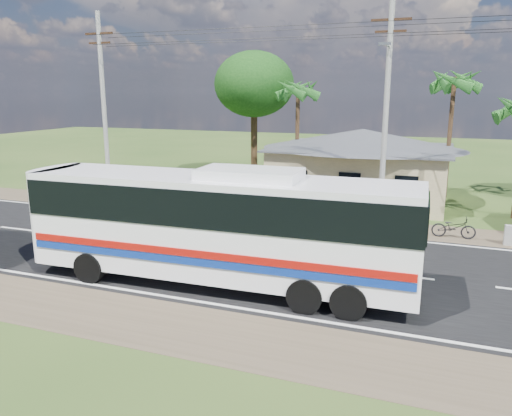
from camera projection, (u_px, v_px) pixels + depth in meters
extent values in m
plane|color=#284418|center=(282.00, 262.00, 19.92)|extent=(120.00, 120.00, 0.00)
cube|color=black|center=(282.00, 261.00, 19.92)|extent=(120.00, 10.00, 0.02)
cube|color=brown|center=(320.00, 222.00, 25.85)|extent=(120.00, 3.00, 0.01)
cube|color=brown|center=(213.00, 334.00, 13.99)|extent=(120.00, 3.00, 0.01)
cube|color=silver|center=(312.00, 231.00, 24.20)|extent=(120.00, 0.15, 0.01)
cube|color=silver|center=(237.00, 308.00, 15.63)|extent=(120.00, 0.15, 0.01)
cube|color=silver|center=(282.00, 261.00, 19.92)|extent=(120.00, 0.15, 0.01)
cube|color=tan|center=(361.00, 174.00, 31.07)|extent=(10.00, 8.00, 3.20)
cube|color=#4C4F54|center=(362.00, 148.00, 30.69)|extent=(10.60, 8.60, 0.10)
pyramid|color=#4C4F54|center=(363.00, 129.00, 30.43)|extent=(12.40, 10.00, 1.20)
cube|color=black|center=(297.00, 180.00, 28.40)|extent=(1.20, 0.08, 1.20)
cube|color=black|center=(349.00, 183.00, 27.38)|extent=(1.20, 0.08, 1.20)
cube|color=black|center=(406.00, 187.00, 26.36)|extent=(1.20, 0.08, 1.20)
cylinder|color=#9E9E99|center=(104.00, 111.00, 29.02)|extent=(0.26, 0.26, 11.00)
cube|color=#321E12|center=(99.00, 34.00, 28.03)|extent=(1.80, 0.12, 0.12)
cube|color=#321E12|center=(99.00, 43.00, 28.15)|extent=(1.40, 0.10, 0.10)
cylinder|color=#9E9E99|center=(386.00, 116.00, 23.57)|extent=(0.26, 0.26, 11.00)
cube|color=#321E12|center=(391.00, 20.00, 22.59)|extent=(1.80, 0.12, 0.12)
cube|color=#321E12|center=(391.00, 31.00, 22.70)|extent=(1.40, 0.10, 0.10)
cylinder|color=gray|center=(387.00, 46.00, 21.95)|extent=(0.08, 2.00, 0.08)
cube|color=gray|center=(385.00, 44.00, 21.04)|extent=(0.50, 0.18, 0.12)
cylinder|color=black|center=(229.00, 31.00, 25.36)|extent=(16.00, 0.02, 0.02)
cylinder|color=#47301E|center=(449.00, 139.00, 31.16)|extent=(0.28, 0.28, 7.50)
cylinder|color=#47301E|center=(297.00, 137.00, 35.08)|extent=(0.28, 0.28, 7.00)
cylinder|color=#47301E|center=(254.00, 140.00, 38.38)|extent=(0.50, 0.50, 5.95)
ellipsoid|color=#0F340E|center=(254.00, 84.00, 37.43)|extent=(6.00, 6.00, 4.92)
cube|color=white|center=(219.00, 225.00, 17.07)|extent=(13.43, 3.19, 3.34)
cube|color=black|center=(219.00, 201.00, 16.88)|extent=(13.49, 3.26, 1.22)
cube|color=black|center=(58.00, 199.00, 19.05)|extent=(0.21, 2.56, 2.00)
cube|color=#9A0E09|center=(202.00, 255.00, 15.91)|extent=(13.12, 0.45, 0.24)
cube|color=navy|center=(203.00, 263.00, 15.97)|extent=(13.12, 0.45, 0.24)
cube|color=white|center=(250.00, 174.00, 16.30)|extent=(3.39, 1.88, 0.33)
cylinder|color=black|center=(90.00, 268.00, 17.65)|extent=(1.12, 0.42, 1.11)
cylinder|color=black|center=(130.00, 247.00, 20.01)|extent=(1.12, 0.42, 1.11)
cylinder|color=black|center=(305.00, 296.00, 15.22)|extent=(1.12, 0.42, 1.11)
cylinder|color=black|center=(321.00, 268.00, 17.58)|extent=(1.12, 0.42, 1.11)
cylinder|color=black|center=(349.00, 301.00, 14.80)|extent=(1.12, 0.42, 1.11)
cylinder|color=black|center=(360.00, 273.00, 17.16)|extent=(1.12, 0.42, 1.11)
imported|color=black|center=(454.00, 227.00, 23.03)|extent=(1.94, 0.71, 1.01)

